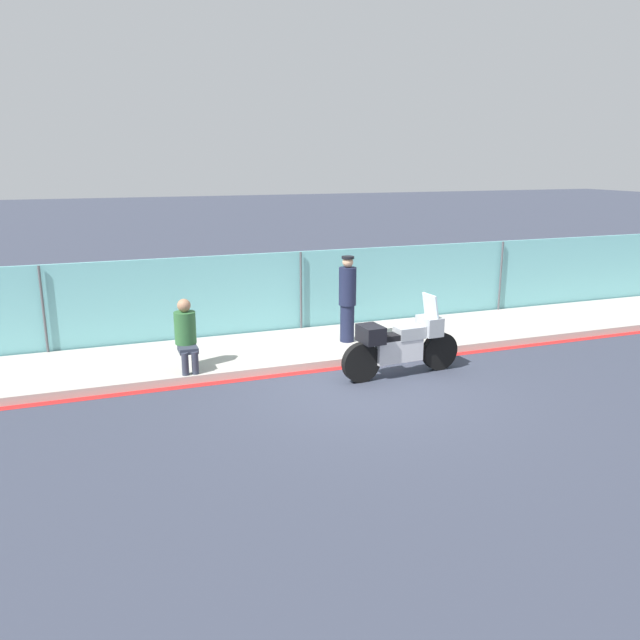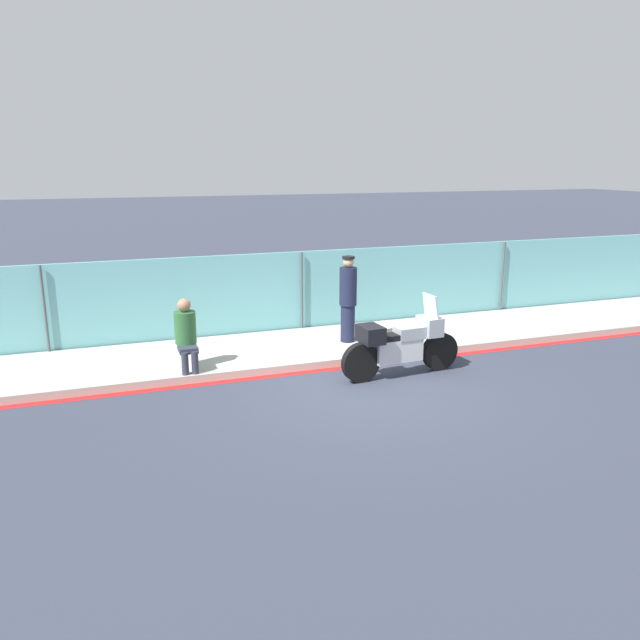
% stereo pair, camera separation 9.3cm
% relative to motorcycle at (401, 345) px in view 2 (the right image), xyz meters
% --- Properties ---
extents(ground_plane, '(120.00, 120.00, 0.00)m').
position_rel_motorcycle_xyz_m(ground_plane, '(-0.81, -0.33, -0.59)').
color(ground_plane, '#333847').
extents(sidewalk, '(38.88, 2.41, 0.15)m').
position_rel_motorcycle_xyz_m(sidewalk, '(-0.81, 2.04, -0.51)').
color(sidewalk, '#ADA89E').
rests_on(sidewalk, ground_plane).
extents(curb_paint_stripe, '(38.88, 0.18, 0.01)m').
position_rel_motorcycle_xyz_m(curb_paint_stripe, '(-0.81, 0.75, -0.58)').
color(curb_paint_stripe, red).
rests_on(curb_paint_stripe, ground_plane).
extents(storefront_fence, '(36.94, 0.17, 1.86)m').
position_rel_motorcycle_xyz_m(storefront_fence, '(-0.81, 3.33, 0.34)').
color(storefront_fence, '#6BB2B7').
rests_on(storefront_fence, ground_plane).
extents(motorcycle, '(2.36, 0.60, 1.46)m').
position_rel_motorcycle_xyz_m(motorcycle, '(0.00, 0.00, 0.00)').
color(motorcycle, black).
rests_on(motorcycle, ground_plane).
extents(officer_standing, '(0.36, 0.36, 1.78)m').
position_rel_motorcycle_xyz_m(officer_standing, '(-0.25, 1.92, 0.47)').
color(officer_standing, '#191E38').
rests_on(officer_standing, sidewalk).
extents(person_seated_on_curb, '(0.38, 0.66, 1.27)m').
position_rel_motorcycle_xyz_m(person_seated_on_curb, '(-3.62, 1.29, 0.26)').
color(person_seated_on_curb, '#2D3342').
rests_on(person_seated_on_curb, sidewalk).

